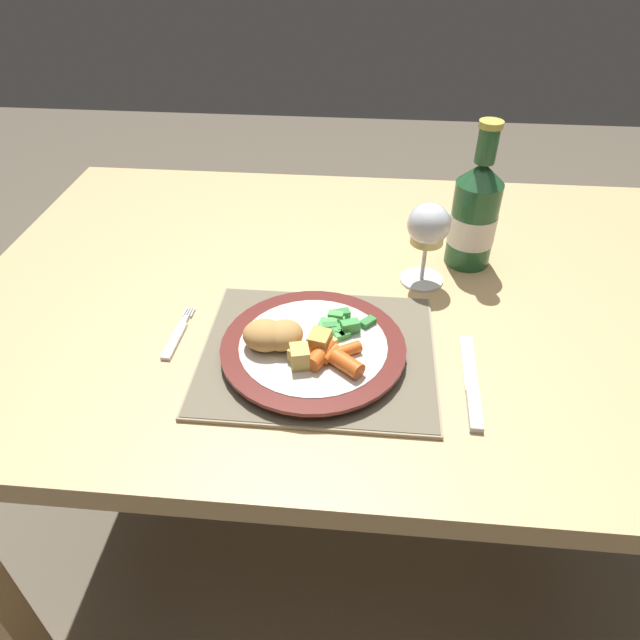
{
  "coord_description": "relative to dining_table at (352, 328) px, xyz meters",
  "views": [
    {
      "loc": [
        0.01,
        -0.79,
        1.29
      ],
      "look_at": [
        -0.04,
        -0.15,
        0.78
      ],
      "focal_mm": 32.0,
      "sensor_mm": 36.0,
      "label": 1
    }
  ],
  "objects": [
    {
      "name": "glazed_carrots",
      "position": [
        -0.02,
        -0.22,
        0.13
      ],
      "size": [
        0.11,
        0.07,
        0.02
      ],
      "color": "orange",
      "rests_on": "dinner_plate"
    },
    {
      "name": "wine_glass",
      "position": [
        0.11,
        0.03,
        0.19
      ],
      "size": [
        0.07,
        0.07,
        0.14
      ],
      "color": "silver",
      "rests_on": "dining_table"
    },
    {
      "name": "dinner_plate",
      "position": [
        -0.05,
        -0.19,
        0.11
      ],
      "size": [
        0.26,
        0.26,
        0.02
      ],
      "color": "silver",
      "rests_on": "placemat"
    },
    {
      "name": "roast_potatoes",
      "position": [
        -0.05,
        -0.21,
        0.13
      ],
      "size": [
        0.07,
        0.06,
        0.03
      ],
      "color": "#DBB256",
      "rests_on": "dinner_plate"
    },
    {
      "name": "bottle",
      "position": [
        0.2,
        0.09,
        0.19
      ],
      "size": [
        0.08,
        0.08,
        0.25
      ],
      "color": "#23562D",
      "rests_on": "dining_table"
    },
    {
      "name": "green_beans_pile",
      "position": [
        -0.01,
        -0.15,
        0.13
      ],
      "size": [
        0.09,
        0.07,
        0.02
      ],
      "color": "green",
      "rests_on": "dinner_plate"
    },
    {
      "name": "placemat",
      "position": [
        -0.04,
        -0.18,
        0.1
      ],
      "size": [
        0.34,
        0.29,
        0.01
      ],
      "color": "gray",
      "rests_on": "dining_table"
    },
    {
      "name": "table_knife",
      "position": [
        0.17,
        -0.23,
        0.1
      ],
      "size": [
        0.02,
        0.19,
        0.01
      ],
      "color": "silver",
      "rests_on": "dining_table"
    },
    {
      "name": "dining_table",
      "position": [
        0.0,
        0.0,
        0.0
      ],
      "size": [
        1.29,
        0.86,
        0.74
      ],
      "color": "tan",
      "rests_on": "ground"
    },
    {
      "name": "ground_plane",
      "position": [
        0.0,
        0.0,
        -0.65
      ],
      "size": [
        6.0,
        6.0,
        0.0
      ],
      "primitive_type": "plane",
      "color": "brown"
    },
    {
      "name": "fork",
      "position": [
        -0.26,
        -0.16,
        0.1
      ],
      "size": [
        0.02,
        0.12,
        0.01
      ],
      "color": "silver",
      "rests_on": "dining_table"
    },
    {
      "name": "breaded_croquettes",
      "position": [
        -0.1,
        -0.2,
        0.14
      ],
      "size": [
        0.1,
        0.08,
        0.04
      ],
      "color": "tan",
      "rests_on": "dinner_plate"
    }
  ]
}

